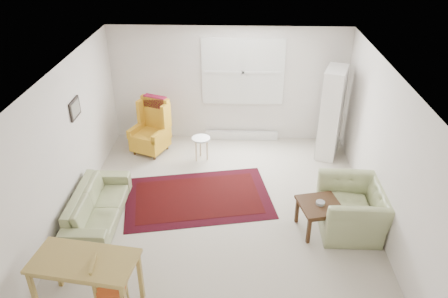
{
  "coord_description": "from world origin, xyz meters",
  "views": [
    {
      "loc": [
        0.25,
        -6.02,
        4.58
      ],
      "look_at": [
        0.0,
        0.3,
        1.05
      ],
      "focal_mm": 35.0,
      "sensor_mm": 36.0,
      "label": 1
    }
  ],
  "objects_px": {
    "wingback_chair": "(149,127)",
    "cabinet": "(332,113)",
    "armchair": "(354,204)",
    "desk": "(88,284)",
    "sofa": "(97,200)",
    "coffee_table": "(319,217)",
    "stool": "(201,148)",
    "desk_chair": "(111,287)"
  },
  "relations": [
    {
      "from": "wingback_chair",
      "to": "desk",
      "type": "xyz_separation_m",
      "value": [
        0.0,
        -4.13,
        -0.18
      ]
    },
    {
      "from": "coffee_table",
      "to": "desk",
      "type": "bearing_deg",
      "value": -152.03
    },
    {
      "from": "desk",
      "to": "sofa",
      "type": "bearing_deg",
      "value": 103.54
    },
    {
      "from": "wingback_chair",
      "to": "cabinet",
      "type": "height_order",
      "value": "cabinet"
    },
    {
      "from": "desk_chair",
      "to": "coffee_table",
      "type": "bearing_deg",
      "value": -65.31
    },
    {
      "from": "armchair",
      "to": "cabinet",
      "type": "bearing_deg",
      "value": -179.94
    },
    {
      "from": "sofa",
      "to": "wingback_chair",
      "type": "xyz_separation_m",
      "value": [
        0.44,
        2.3,
        0.21
      ]
    },
    {
      "from": "coffee_table",
      "to": "desk_chair",
      "type": "xyz_separation_m",
      "value": [
        -2.84,
        -1.73,
        0.17
      ]
    },
    {
      "from": "stool",
      "to": "cabinet",
      "type": "distance_m",
      "value": 2.73
    },
    {
      "from": "desk",
      "to": "stool",
      "type": "bearing_deg",
      "value": 74.11
    },
    {
      "from": "stool",
      "to": "desk_chair",
      "type": "relative_size",
      "value": 0.59
    },
    {
      "from": "coffee_table",
      "to": "desk",
      "type": "distance_m",
      "value": 3.58
    },
    {
      "from": "armchair",
      "to": "desk_chair",
      "type": "bearing_deg",
      "value": -61.41
    },
    {
      "from": "wingback_chair",
      "to": "stool",
      "type": "distance_m",
      "value": 1.18
    },
    {
      "from": "sofa",
      "to": "desk",
      "type": "relative_size",
      "value": 1.43
    },
    {
      "from": "wingback_chair",
      "to": "cabinet",
      "type": "xyz_separation_m",
      "value": [
        3.72,
        0.06,
        0.35
      ]
    },
    {
      "from": "stool",
      "to": "desk_chair",
      "type": "distance_m",
      "value": 4.0
    },
    {
      "from": "coffee_table",
      "to": "desk_chair",
      "type": "height_order",
      "value": "desk_chair"
    },
    {
      "from": "desk",
      "to": "desk_chair",
      "type": "bearing_deg",
      "value": -10.72
    },
    {
      "from": "desk",
      "to": "desk_chair",
      "type": "relative_size",
      "value": 1.51
    },
    {
      "from": "stool",
      "to": "desk_chair",
      "type": "xyz_separation_m",
      "value": [
        -0.79,
        -3.92,
        0.18
      ]
    },
    {
      "from": "armchair",
      "to": "desk_chair",
      "type": "distance_m",
      "value": 3.85
    },
    {
      "from": "cabinet",
      "to": "desk",
      "type": "xyz_separation_m",
      "value": [
        -3.72,
        -4.19,
        -0.53
      ]
    },
    {
      "from": "sofa",
      "to": "coffee_table",
      "type": "distance_m",
      "value": 3.6
    },
    {
      "from": "coffee_table",
      "to": "stool",
      "type": "bearing_deg",
      "value": 133.28
    },
    {
      "from": "sofa",
      "to": "desk",
      "type": "xyz_separation_m",
      "value": [
        0.44,
        -1.82,
        0.04
      ]
    },
    {
      "from": "sofa",
      "to": "desk_chair",
      "type": "xyz_separation_m",
      "value": [
        0.75,
        -1.88,
        0.05
      ]
    },
    {
      "from": "wingback_chair",
      "to": "stool",
      "type": "bearing_deg",
      "value": 9.07
    },
    {
      "from": "wingback_chair",
      "to": "coffee_table",
      "type": "relative_size",
      "value": 1.85
    },
    {
      "from": "coffee_table",
      "to": "cabinet",
      "type": "bearing_deg",
      "value": 77.32
    },
    {
      "from": "armchair",
      "to": "desk",
      "type": "bearing_deg",
      "value": -64.2
    },
    {
      "from": "sofa",
      "to": "cabinet",
      "type": "relative_size",
      "value": 0.99
    },
    {
      "from": "sofa",
      "to": "cabinet",
      "type": "xyz_separation_m",
      "value": [
        4.16,
        2.36,
        0.56
      ]
    },
    {
      "from": "stool",
      "to": "desk",
      "type": "height_order",
      "value": "desk"
    },
    {
      "from": "sofa",
      "to": "coffee_table",
      "type": "height_order",
      "value": "sofa"
    },
    {
      "from": "sofa",
      "to": "coffee_table",
      "type": "xyz_separation_m",
      "value": [
        3.59,
        -0.15,
        -0.11
      ]
    },
    {
      "from": "wingback_chair",
      "to": "coffee_table",
      "type": "height_order",
      "value": "wingback_chair"
    },
    {
      "from": "stool",
      "to": "desk_chair",
      "type": "bearing_deg",
      "value": -101.35
    },
    {
      "from": "stool",
      "to": "cabinet",
      "type": "height_order",
      "value": "cabinet"
    },
    {
      "from": "armchair",
      "to": "desk",
      "type": "height_order",
      "value": "armchair"
    },
    {
      "from": "stool",
      "to": "wingback_chair",
      "type": "bearing_deg",
      "value": 166.5
    },
    {
      "from": "armchair",
      "to": "stool",
      "type": "bearing_deg",
      "value": -128.43
    }
  ]
}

